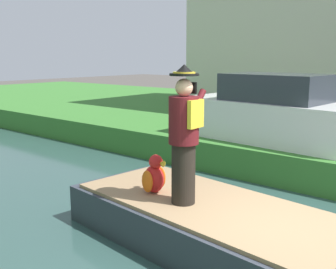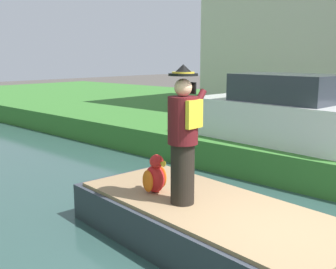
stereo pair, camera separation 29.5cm
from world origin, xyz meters
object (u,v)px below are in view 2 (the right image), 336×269
(parrot_plush, at_px, (155,176))
(parked_car_white, at_px, (279,113))
(boat, at_px, (209,225))
(person_pirate, at_px, (183,136))

(parrot_plush, xyz_separation_m, parked_car_white, (4.29, 0.33, 0.45))
(parrot_plush, distance_m, parked_car_white, 4.33)
(boat, distance_m, parrot_plush, 1.03)
(parrot_plush, bearing_deg, parked_car_white, 4.33)
(person_pirate, bearing_deg, parrot_plush, 86.43)
(person_pirate, height_order, parked_car_white, person_pirate)
(boat, height_order, person_pirate, person_pirate)
(parrot_plush, bearing_deg, boat, -78.46)
(boat, height_order, parrot_plush, parrot_plush)
(person_pirate, relative_size, parrot_plush, 3.25)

